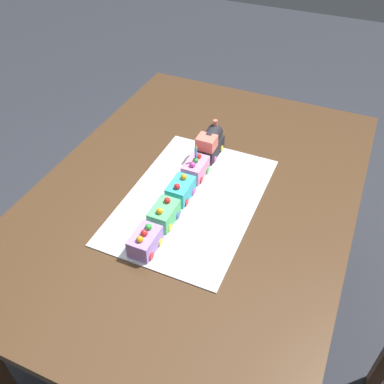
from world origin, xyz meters
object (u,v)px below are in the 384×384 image
(cake_car_tanker_bubblegum, at_px, (195,168))
(dining_table, at_px, (196,214))
(cake_car_gondola_turquoise, at_px, (181,190))
(birthday_candle, at_px, (196,151))
(cake_locomotive, at_px, (210,143))
(cake_car_hopper_mint_green, at_px, (164,214))
(cake_car_caboose_lavender, at_px, (145,241))

(cake_car_tanker_bubblegum, bearing_deg, dining_table, 25.03)
(cake_car_tanker_bubblegum, distance_m, cake_car_gondola_turquoise, 0.12)
(dining_table, relative_size, cake_car_tanker_bubblegum, 14.00)
(cake_car_tanker_bubblegum, bearing_deg, birthday_candle, 180.00)
(dining_table, relative_size, cake_locomotive, 10.00)
(cake_car_hopper_mint_green, relative_size, cake_car_caboose_lavender, 1.00)
(cake_car_caboose_lavender, bearing_deg, cake_locomotive, 180.00)
(cake_locomotive, bearing_deg, dining_table, 9.14)
(dining_table, xyz_separation_m, cake_car_caboose_lavender, (0.29, -0.03, 0.14))
(dining_table, bearing_deg, birthday_candle, -155.61)
(cake_car_tanker_bubblegum, xyz_separation_m, cake_car_caboose_lavender, (0.35, 0.00, 0.00))
(cake_locomotive, bearing_deg, cake_car_hopper_mint_green, -0.00)
(cake_car_tanker_bubblegum, bearing_deg, cake_car_caboose_lavender, 0.00)
(dining_table, bearing_deg, cake_car_tanker_bubblegum, -154.97)
(cake_car_gondola_turquoise, bearing_deg, cake_car_tanker_bubblegum, 180.00)
(dining_table, bearing_deg, cake_car_hopper_mint_green, -10.67)
(dining_table, bearing_deg, cake_car_caboose_lavender, -6.32)
(dining_table, xyz_separation_m, cake_locomotive, (-0.20, -0.03, 0.16))
(cake_locomotive, height_order, birthday_candle, birthday_candle)
(birthday_candle, bearing_deg, cake_car_hopper_mint_green, -0.00)
(cake_locomotive, relative_size, cake_car_caboose_lavender, 1.40)
(cake_car_caboose_lavender, bearing_deg, cake_car_gondola_turquoise, 180.00)
(dining_table, height_order, birthday_candle, birthday_candle)
(cake_car_gondola_turquoise, xyz_separation_m, birthday_candle, (-0.12, 0.00, 0.07))
(dining_table, relative_size, cake_car_caboose_lavender, 14.00)
(cake_car_hopper_mint_green, bearing_deg, dining_table, 169.33)
(cake_car_tanker_bubblegum, xyz_separation_m, cake_car_gondola_turquoise, (0.12, 0.00, -0.00))
(cake_car_caboose_lavender, bearing_deg, birthday_candle, 180.00)
(cake_locomotive, relative_size, birthday_candle, 2.59)
(cake_car_tanker_bubblegum, xyz_separation_m, cake_car_hopper_mint_green, (0.24, 0.00, -0.00))
(dining_table, distance_m, birthday_candle, 0.22)
(cake_car_gondola_turquoise, bearing_deg, cake_locomotive, 180.00)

